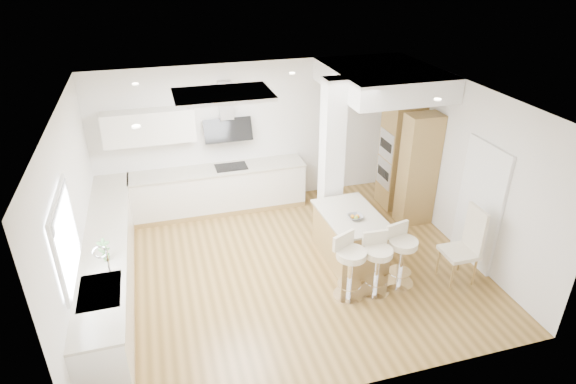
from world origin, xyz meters
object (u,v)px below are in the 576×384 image
object	(u,v)px
peninsula	(350,236)
bar_stool_a	(350,264)
bar_stool_c	(401,252)
bar_stool_b	(377,261)
dining_chair	(467,243)

from	to	relation	value
peninsula	bar_stool_a	distance (m)	1.02
bar_stool_a	bar_stool_c	size ratio (longest dim) A/B	1.02
bar_stool_b	dining_chair	world-z (taller)	dining_chair
peninsula	bar_stool_c	xyz separation A→B (m)	(0.47, -0.86, 0.15)
bar_stool_a	dining_chair	bearing A→B (deg)	-27.61
peninsula	dining_chair	bearing A→B (deg)	-37.10
bar_stool_b	bar_stool_c	xyz separation A→B (m)	(0.44, 0.09, 0.01)
bar_stool_b	dining_chair	size ratio (longest dim) A/B	0.79
peninsula	bar_stool_a	xyz separation A→B (m)	(-0.40, -0.92, 0.16)
bar_stool_a	bar_stool_b	world-z (taller)	bar_stool_a
bar_stool_c	dining_chair	size ratio (longest dim) A/B	0.81
peninsula	bar_stool_c	world-z (taller)	bar_stool_c
bar_stool_a	dining_chair	distance (m)	1.87
peninsula	bar_stool_b	world-z (taller)	bar_stool_b
bar_stool_b	bar_stool_c	bearing A→B (deg)	13.85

